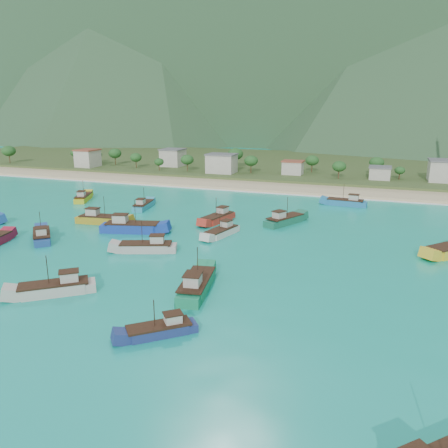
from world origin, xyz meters
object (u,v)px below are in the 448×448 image
(boat_11, at_px, (346,203))
(boat_16, at_px, (161,331))
(boat_17, at_px, (218,218))
(boat_19, at_px, (83,198))
(boat_0, at_px, (102,220))
(boat_5, at_px, (222,232))
(boat_9, at_px, (197,286))
(boat_10, at_px, (285,221))
(boat_26, at_px, (131,228))
(boat_18, at_px, (56,289))
(boat_25, at_px, (42,236))
(boat_15, at_px, (143,206))
(boat_4, at_px, (147,248))

(boat_11, distance_m, boat_16, 82.75)
(boat_17, xyz_separation_m, boat_19, (-45.80, 9.45, -0.03))
(boat_0, xyz_separation_m, boat_5, (30.07, 0.24, -0.21))
(boat_9, height_order, boat_10, boat_9)
(boat_5, height_order, boat_19, boat_19)
(boat_19, bearing_deg, boat_26, -61.55)
(boat_10, distance_m, boat_18, 55.51)
(boat_26, bearing_deg, boat_0, -126.09)
(boat_9, xyz_separation_m, boat_10, (4.02, 42.71, -0.05))
(boat_0, distance_m, boat_25, 15.89)
(boat_15, xyz_separation_m, boat_26, (9.28, -21.31, 0.30))
(boat_15, height_order, boat_18, boat_18)
(boat_4, distance_m, boat_17, 26.15)
(boat_0, distance_m, boat_5, 30.07)
(boat_19, bearing_deg, boat_5, -45.11)
(boat_0, distance_m, boat_9, 46.47)
(boat_18, distance_m, boat_25, 29.87)
(boat_4, distance_m, boat_9, 21.31)
(boat_0, bearing_deg, boat_25, -21.13)
(boat_5, relative_size, boat_9, 0.83)
(boat_25, bearing_deg, boat_15, 38.92)
(boat_25, relative_size, boat_26, 0.74)
(boat_25, distance_m, boat_26, 18.24)
(boat_0, distance_m, boat_10, 42.99)
(boat_11, bearing_deg, boat_9, 170.59)
(boat_18, bearing_deg, boat_4, -46.03)
(boat_25, bearing_deg, boat_0, 33.96)
(boat_0, height_order, boat_25, boat_0)
(boat_15, xyz_separation_m, boat_18, (16.33, -53.69, 0.08))
(boat_9, bearing_deg, boat_10, 74.37)
(boat_10, distance_m, boat_15, 39.53)
(boat_10, relative_size, boat_11, 1.06)
(boat_17, height_order, boat_18, boat_18)
(boat_5, distance_m, boat_11, 45.24)
(boat_0, bearing_deg, boat_10, 101.53)
(boat_9, xyz_separation_m, boat_18, (-19.05, -7.77, -0.11))
(boat_10, distance_m, boat_25, 53.27)
(boat_18, distance_m, boat_26, 33.14)
(boat_10, relative_size, boat_18, 1.11)
(boat_18, xyz_separation_m, boat_26, (-7.05, 32.38, 0.21))
(boat_15, bearing_deg, boat_18, -83.74)
(boat_0, height_order, boat_9, boat_9)
(boat_4, distance_m, boat_5, 17.80)
(boat_9, height_order, boat_26, boat_26)
(boat_11, height_order, boat_26, boat_26)
(boat_5, height_order, boat_11, boat_11)
(boat_5, bearing_deg, boat_4, 70.86)
(boat_5, bearing_deg, boat_10, -113.71)
(boat_9, relative_size, boat_16, 1.51)
(boat_25, bearing_deg, boat_16, -75.09)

